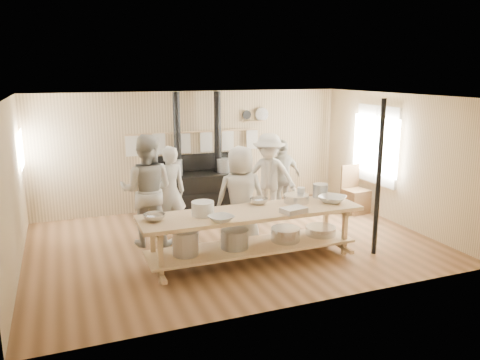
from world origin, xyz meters
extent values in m
plane|color=brown|center=(0.00, 0.00, 0.00)|extent=(7.00, 7.00, 0.00)
plane|color=tan|center=(0.00, 2.50, 1.30)|extent=(7.00, 0.00, 7.00)
plane|color=tan|center=(0.00, -2.50, 1.30)|extent=(7.00, 0.00, 7.00)
plane|color=tan|center=(-3.50, 0.00, 1.30)|extent=(0.00, 5.00, 5.00)
plane|color=tan|center=(3.50, 0.00, 1.30)|extent=(0.00, 5.00, 5.00)
plane|color=beige|center=(0.00, 0.00, 2.60)|extent=(7.00, 7.00, 0.00)
cube|color=beige|center=(3.47, 0.60, 1.50)|extent=(0.06, 1.35, 1.65)
plane|color=white|center=(3.43, 0.60, 1.50)|extent=(0.00, 1.50, 1.50)
cube|color=beige|center=(3.42, 0.60, 1.50)|extent=(0.02, 0.03, 1.50)
plane|color=white|center=(-3.45, 2.00, 1.60)|extent=(0.00, 0.90, 0.90)
cube|color=black|center=(0.00, 2.10, 0.42)|extent=(1.80, 0.70, 0.85)
cube|color=black|center=(0.00, 2.10, 0.05)|extent=(1.90, 0.75, 0.10)
cube|color=black|center=(0.00, 2.40, 1.05)|extent=(1.80, 0.12, 0.35)
cylinder|color=black|center=(-0.45, 2.15, 1.73)|extent=(0.15, 0.15, 1.75)
cylinder|color=black|center=(0.45, 2.15, 1.73)|extent=(0.15, 0.15, 1.75)
cylinder|color=#B2B2B7|center=(-0.55, 2.10, 1.02)|extent=(0.36, 0.36, 0.34)
cylinder|color=gray|center=(0.55, 2.05, 1.00)|extent=(0.30, 0.30, 0.30)
cylinder|color=tan|center=(0.00, 2.40, 1.72)|extent=(3.00, 0.04, 0.04)
cube|color=silver|center=(-1.35, 2.40, 1.50)|extent=(0.28, 0.01, 0.46)
cube|color=silver|center=(-0.81, 2.40, 1.50)|extent=(0.28, 0.01, 0.46)
cube|color=silver|center=(-0.27, 2.40, 1.50)|extent=(0.28, 0.01, 0.46)
cube|color=silver|center=(0.27, 2.40, 1.50)|extent=(0.28, 0.01, 0.46)
cube|color=silver|center=(0.81, 2.40, 1.50)|extent=(0.28, 0.01, 0.46)
cube|color=silver|center=(1.35, 2.40, 1.50)|extent=(0.28, 0.01, 0.46)
cube|color=tan|center=(1.40, 2.42, 1.90)|extent=(0.50, 0.14, 0.03)
cylinder|color=black|center=(1.25, 2.44, 2.05)|extent=(0.20, 0.04, 0.20)
cylinder|color=silver|center=(1.62, 2.44, 2.05)|extent=(0.32, 0.03, 0.32)
cube|color=tan|center=(0.00, -0.90, 0.82)|extent=(3.60, 0.90, 0.06)
cube|color=tan|center=(0.00, -0.90, 0.25)|extent=(3.40, 0.80, 0.04)
cube|color=tan|center=(0.00, -0.90, 0.20)|extent=(3.30, 0.06, 0.06)
cube|color=tan|center=(-1.55, -1.20, 0.42)|extent=(0.07, 0.07, 0.85)
cube|color=tan|center=(-1.55, -0.60, 0.42)|extent=(0.07, 0.07, 0.85)
cube|color=tan|center=(1.55, -1.20, 0.42)|extent=(0.07, 0.07, 0.85)
cube|color=tan|center=(1.55, -0.60, 0.42)|extent=(0.07, 0.07, 0.85)
cylinder|color=#B2B2B7|center=(-1.10, -0.90, 0.46)|extent=(0.40, 0.40, 0.38)
cylinder|color=gray|center=(-0.30, -0.90, 0.42)|extent=(0.44, 0.44, 0.30)
cylinder|color=silver|center=(0.60, -0.90, 0.38)|extent=(0.48, 0.48, 0.22)
cylinder|color=silver|center=(1.30, -0.90, 0.34)|extent=(0.52, 0.52, 0.14)
cylinder|color=black|center=(2.05, -1.35, 1.30)|extent=(0.08, 0.08, 2.60)
imported|color=#A6A093|center=(-0.98, 0.67, 0.86)|extent=(0.67, 0.47, 1.72)
imported|color=#A6A093|center=(-1.42, 0.49, 0.99)|extent=(1.17, 1.05, 1.97)
imported|color=#A6A093|center=(0.07, -0.21, 0.90)|extent=(0.94, 0.67, 1.79)
imported|color=#A6A093|center=(1.60, 1.27, 0.81)|extent=(1.02, 0.63, 1.62)
imported|color=#A6A093|center=(1.21, 1.11, 0.89)|extent=(1.33, 1.16, 1.79)
cube|color=brown|center=(3.15, 0.79, 0.26)|extent=(0.53, 0.53, 0.51)
cube|color=brown|center=(3.13, 1.00, 0.74)|extent=(0.48, 0.10, 0.57)
imported|color=white|center=(-0.64, -1.23, 0.89)|extent=(0.45, 0.45, 0.09)
imported|color=silver|center=(-1.55, -0.84, 0.90)|extent=(0.41, 0.41, 0.10)
imported|color=white|center=(1.46, -0.93, 0.90)|extent=(0.63, 0.63, 0.11)
imported|color=silver|center=(0.26, -0.57, 0.90)|extent=(0.35, 0.35, 0.10)
cube|color=#B2B2B7|center=(0.57, -1.23, 0.89)|extent=(0.43, 0.34, 0.09)
cylinder|color=silver|center=(0.89, -0.71, 0.92)|extent=(0.55, 0.55, 0.14)
cylinder|color=gray|center=(1.43, -0.57, 0.97)|extent=(0.29, 0.29, 0.24)
cylinder|color=white|center=(-0.80, -0.85, 0.96)|extent=(0.44, 0.44, 0.22)
cylinder|color=white|center=(1.05, -0.57, 0.96)|extent=(0.14, 0.14, 0.21)
camera|label=1|loc=(-2.75, -7.47, 3.01)|focal=35.00mm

